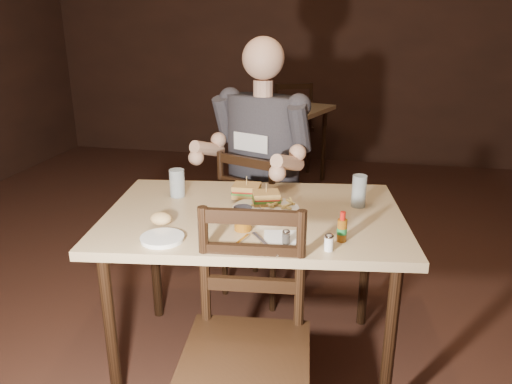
% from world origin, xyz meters
% --- Properties ---
extents(room_shell, '(7.00, 7.00, 7.00)m').
position_xyz_m(room_shell, '(0.00, 0.00, 1.40)').
color(room_shell, black).
rests_on(room_shell, ground).
extents(main_table, '(1.40, 1.03, 0.77)m').
position_xyz_m(main_table, '(0.11, -0.21, 0.70)').
color(main_table, tan).
rests_on(main_table, ground).
extents(bg_table, '(1.02, 1.02, 0.77)m').
position_xyz_m(bg_table, '(-0.19, 2.50, 0.68)').
color(bg_table, tan).
rests_on(bg_table, ground).
extents(chair_far, '(0.55, 0.57, 0.89)m').
position_xyz_m(chair_far, '(0.03, 0.44, 0.45)').
color(chair_far, black).
rests_on(chair_far, ground).
extents(chair_near, '(0.48, 0.52, 0.95)m').
position_xyz_m(chair_near, '(0.21, -0.81, 0.47)').
color(chair_near, black).
rests_on(chair_near, ground).
extents(bg_chair_far, '(0.59, 0.61, 0.96)m').
position_xyz_m(bg_chair_far, '(-0.19, 3.05, 0.48)').
color(bg_chair_far, black).
rests_on(bg_chair_far, ground).
extents(bg_chair_near, '(0.52, 0.55, 0.92)m').
position_xyz_m(bg_chair_near, '(-0.19, 1.95, 0.46)').
color(bg_chair_near, black).
rests_on(bg_chair_near, ground).
extents(diner, '(0.73, 0.65, 1.03)m').
position_xyz_m(diner, '(0.02, 0.40, 0.98)').
color(diner, '#343237').
rests_on(diner, chair_far).
extents(dinner_plate, '(0.32, 0.32, 0.02)m').
position_xyz_m(dinner_plate, '(0.16, -0.20, 0.78)').
color(dinner_plate, white).
rests_on(dinner_plate, main_table).
extents(sandwich_left, '(0.14, 0.13, 0.10)m').
position_xyz_m(sandwich_left, '(0.16, -0.14, 0.84)').
color(sandwich_left, '#C89345').
rests_on(sandwich_left, dinner_plate).
extents(sandwich_right, '(0.13, 0.11, 0.10)m').
position_xyz_m(sandwich_right, '(0.05, -0.06, 0.84)').
color(sandwich_right, '#C89345').
rests_on(sandwich_right, dinner_plate).
extents(fries_pile, '(0.24, 0.19, 0.04)m').
position_xyz_m(fries_pile, '(0.20, -0.16, 0.80)').
color(fries_pile, '#F6D26D').
rests_on(fries_pile, dinner_plate).
extents(ketchup_dollop, '(0.04, 0.04, 0.01)m').
position_xyz_m(ketchup_dollop, '(0.16, -0.11, 0.79)').
color(ketchup_dollop, maroon).
rests_on(ketchup_dollop, dinner_plate).
extents(glass_left, '(0.08, 0.08, 0.13)m').
position_xyz_m(glass_left, '(-0.29, -0.07, 0.84)').
color(glass_left, silver).
rests_on(glass_left, main_table).
extents(glass_right, '(0.07, 0.07, 0.15)m').
position_xyz_m(glass_right, '(0.56, -0.04, 0.84)').
color(glass_right, silver).
rests_on(glass_right, main_table).
extents(hot_sauce, '(0.04, 0.04, 0.12)m').
position_xyz_m(hot_sauce, '(0.50, -0.43, 0.83)').
color(hot_sauce, brown).
rests_on(hot_sauce, main_table).
extents(salt_shaker, '(0.04, 0.04, 0.06)m').
position_xyz_m(salt_shaker, '(0.46, -0.52, 0.80)').
color(salt_shaker, white).
rests_on(salt_shaker, main_table).
extents(pepper_shaker, '(0.03, 0.03, 0.06)m').
position_xyz_m(pepper_shaker, '(0.30, -0.50, 0.80)').
color(pepper_shaker, '#38332D').
rests_on(pepper_shaker, main_table).
extents(syrup_dispenser, '(0.08, 0.08, 0.10)m').
position_xyz_m(syrup_dispenser, '(0.11, -0.40, 0.82)').
color(syrup_dispenser, brown).
rests_on(syrup_dispenser, main_table).
extents(napkin, '(0.17, 0.16, 0.00)m').
position_xyz_m(napkin, '(0.28, -0.45, 0.77)').
color(napkin, white).
rests_on(napkin, main_table).
extents(knife, '(0.14, 0.19, 0.01)m').
position_xyz_m(knife, '(0.22, -0.52, 0.78)').
color(knife, silver).
rests_on(knife, napkin).
extents(fork, '(0.06, 0.17, 0.01)m').
position_xyz_m(fork, '(0.12, -0.54, 0.78)').
color(fork, silver).
rests_on(fork, napkin).
extents(side_plate, '(0.18, 0.18, 0.01)m').
position_xyz_m(side_plate, '(-0.17, -0.56, 0.78)').
color(side_plate, white).
rests_on(side_plate, main_table).
extents(bread_roll, '(0.10, 0.08, 0.05)m').
position_xyz_m(bread_roll, '(-0.22, -0.44, 0.81)').
color(bread_roll, tan).
rests_on(bread_roll, side_plate).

